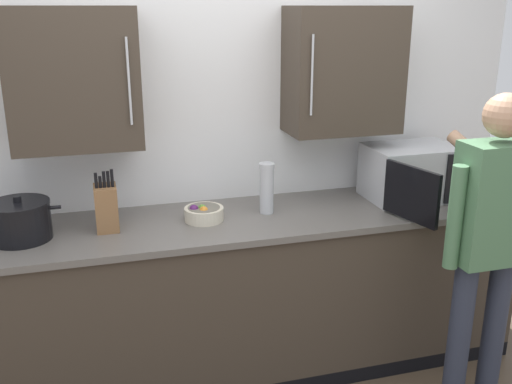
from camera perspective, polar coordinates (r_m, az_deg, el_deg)
name	(u,v)px	position (r m, az deg, el deg)	size (l,w,h in m)	color
back_wall_tiled	(212,125)	(3.28, -4.38, 6.59)	(3.71, 0.44, 2.59)	white
counter_unit	(228,298)	(3.28, -2.80, -10.35)	(3.35, 0.68, 0.94)	#3D3328
microwave_oven	(408,173)	(3.47, 14.77, 1.81)	(0.52, 0.72, 0.31)	#B7BABF
fruit_bowl	(204,213)	(3.06, -5.18, -2.06)	(0.21, 0.21, 0.09)	beige
stock_pot	(20,221)	(3.00, -22.25, -2.64)	(0.39, 0.29, 0.22)	black
knife_block	(106,207)	(2.99, -14.54, -1.46)	(0.11, 0.15, 0.32)	brown
thermos_flask	(267,188)	(3.13, 1.06, 0.39)	(0.08, 0.08, 0.28)	#B7BABF
person_figure	(488,235)	(2.94, 21.93, -3.95)	(0.44, 0.55, 1.66)	#282D3D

